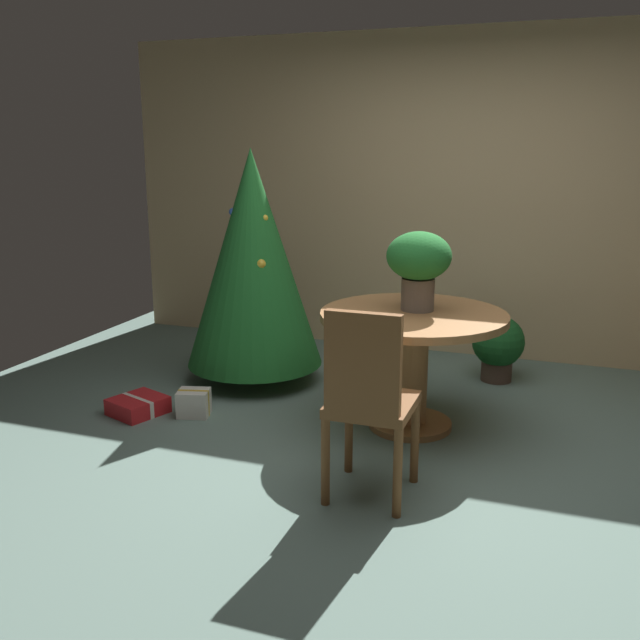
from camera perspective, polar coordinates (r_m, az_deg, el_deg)
name	(u,v)px	position (r m, az deg, el deg)	size (l,w,h in m)	color
ground_plane	(404,457)	(4.10, 6.78, -10.92)	(6.60, 6.60, 0.00)	slate
back_wall_panel	(471,197)	(5.90, 12.05, 9.66)	(6.00, 0.10, 2.60)	tan
round_dining_table	(413,343)	(4.34, 7.49, -1.84)	(1.13, 1.13, 0.74)	#9E6B3D
flower_vase	(419,262)	(4.30, 7.99, 4.69)	(0.39, 0.39, 0.48)	#665B51
wooden_chair_near	(368,396)	(3.42, 3.92, -6.14)	(0.40, 0.42, 0.99)	brown
holiday_tree	(253,259)	(5.12, -5.43, 4.93)	(0.99, 0.99, 1.70)	brown
gift_box_cream	(194,403)	(4.70, -10.14, -6.60)	(0.23, 0.21, 0.17)	silver
gift_box_red	(138,406)	(4.82, -14.46, -6.70)	(0.39, 0.40, 0.11)	red
potted_plant	(498,345)	(5.39, 14.15, -1.96)	(0.38, 0.38, 0.49)	#4C382D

